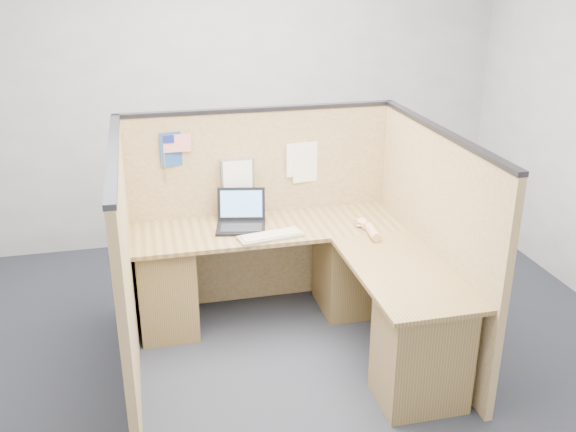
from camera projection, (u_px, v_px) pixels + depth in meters
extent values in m
plane|color=#1F232C|center=(291.00, 366.00, 4.26)|extent=(5.00, 5.00, 0.00)
plane|color=#9B9EA0|center=(233.00, 93.00, 5.78)|extent=(5.00, 0.00, 5.00)
plane|color=#9B9EA0|center=(489.00, 407.00, 1.71)|extent=(5.00, 0.00, 5.00)
cube|color=olive|center=(260.00, 208.00, 4.89)|extent=(2.05, 0.05, 1.50)
cube|color=#232328|center=(258.00, 109.00, 4.61)|extent=(2.05, 0.06, 0.03)
cube|color=olive|center=(126.00, 274.00, 3.86)|extent=(0.05, 1.80, 1.50)
cube|color=#232328|center=(113.00, 152.00, 3.58)|extent=(0.06, 1.80, 0.03)
cube|color=olive|center=(432.00, 243.00, 4.29)|extent=(0.05, 1.80, 1.50)
cube|color=#232328|center=(443.00, 131.00, 4.01)|extent=(0.06, 1.80, 0.03)
cube|color=brown|center=(269.00, 229.00, 4.61)|extent=(1.95, 0.60, 0.03)
cube|color=brown|center=(404.00, 272.00, 3.96)|extent=(0.60, 1.15, 0.03)
cube|color=brown|center=(167.00, 285.00, 4.58)|extent=(0.40, 0.50, 0.70)
cube|color=brown|center=(347.00, 266.00, 4.87)|extent=(0.40, 0.50, 0.70)
cube|color=brown|center=(422.00, 351.00, 3.81)|extent=(0.50, 0.40, 0.70)
cube|color=black|center=(241.00, 228.00, 4.56)|extent=(0.39, 0.32, 0.02)
cube|color=black|center=(237.00, 204.00, 4.66)|extent=(0.35, 0.14, 0.23)
cube|color=teal|center=(237.00, 204.00, 4.65)|extent=(0.31, 0.11, 0.19)
cube|color=gray|center=(271.00, 237.00, 4.41)|extent=(0.47, 0.23, 0.02)
cube|color=silver|center=(271.00, 235.00, 4.41)|extent=(0.42, 0.19, 0.01)
ellipsoid|color=silver|center=(362.00, 224.00, 4.60)|extent=(0.11, 0.09, 0.04)
ellipsoid|color=tan|center=(362.00, 221.00, 4.58)|extent=(0.08, 0.10, 0.04)
cylinder|color=tan|center=(365.00, 225.00, 4.55)|extent=(0.06, 0.04, 0.06)
cylinder|color=tan|center=(372.00, 232.00, 4.44)|extent=(0.09, 0.24, 0.07)
cube|color=navy|center=(173.00, 149.00, 4.54)|extent=(0.19, 0.03, 0.25)
cylinder|color=olive|center=(164.00, 159.00, 4.54)|extent=(0.01, 0.01, 0.34)
cube|color=red|center=(177.00, 143.00, 4.52)|extent=(0.20, 0.00, 0.13)
cube|color=navy|center=(169.00, 139.00, 4.49)|extent=(0.08, 0.00, 0.06)
cube|color=slate|center=(237.00, 180.00, 4.70)|extent=(0.24, 0.05, 0.31)
cube|color=white|center=(238.00, 178.00, 4.67)|extent=(0.21, 0.01, 0.26)
cube|color=white|center=(308.00, 162.00, 4.81)|extent=(0.24, 0.03, 0.31)
cube|color=white|center=(299.00, 160.00, 4.79)|extent=(0.20, 0.03, 0.26)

